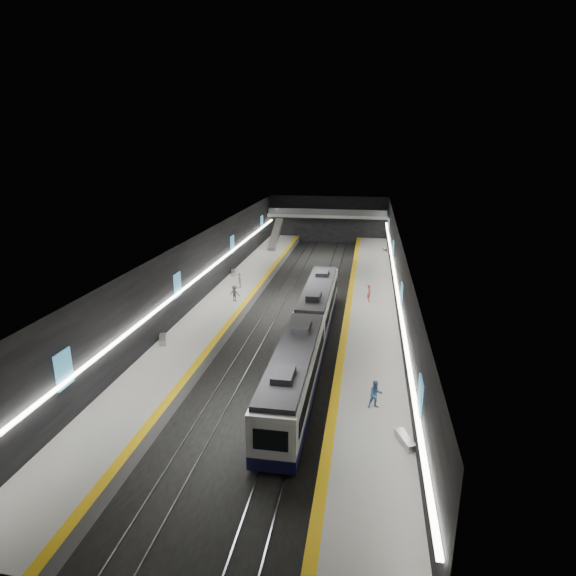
% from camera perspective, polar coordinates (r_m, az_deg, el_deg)
% --- Properties ---
extents(ground, '(70.00, 70.00, 0.00)m').
position_cam_1_polar(ground, '(50.90, 1.23, -2.47)').
color(ground, black).
rests_on(ground, ground).
extents(ceiling, '(20.00, 70.00, 0.04)m').
position_cam_1_polar(ceiling, '(48.80, 1.29, 6.41)').
color(ceiling, beige).
rests_on(ceiling, wall_left).
extents(wall_left, '(0.04, 70.00, 8.00)m').
position_cam_1_polar(wall_left, '(52.05, -9.70, 2.33)').
color(wall_left, black).
rests_on(wall_left, ground).
extents(wall_right, '(0.04, 70.00, 8.00)m').
position_cam_1_polar(wall_right, '(49.31, 12.84, 1.32)').
color(wall_right, black).
rests_on(wall_right, ground).
extents(wall_back, '(20.00, 0.04, 8.00)m').
position_cam_1_polar(wall_back, '(83.76, 4.80, 8.09)').
color(wall_back, black).
rests_on(wall_back, ground).
extents(wall_front, '(20.00, 0.04, 8.00)m').
position_cam_1_polar(wall_front, '(19.33, -15.91, -26.19)').
color(wall_front, black).
rests_on(wall_front, ground).
extents(platform_left, '(5.00, 70.00, 1.00)m').
position_cam_1_polar(platform_left, '(52.29, -6.92, -1.48)').
color(platform_left, slate).
rests_on(platform_left, ground).
extents(tile_surface_left, '(5.00, 70.00, 0.02)m').
position_cam_1_polar(tile_surface_left, '(52.13, -6.94, -0.95)').
color(tile_surface_left, '#9C9C97').
rests_on(tile_surface_left, platform_left).
extents(tactile_strip_left, '(0.60, 70.00, 0.02)m').
position_cam_1_polar(tactile_strip_left, '(51.56, -4.60, -1.07)').
color(tactile_strip_left, '#E9B30C').
rests_on(tactile_strip_left, platform_left).
extents(platform_right, '(5.00, 70.00, 1.00)m').
position_cam_1_polar(platform_right, '(50.26, 9.73, -2.38)').
color(platform_right, slate).
rests_on(platform_right, ground).
extents(tile_surface_right, '(5.00, 70.00, 0.02)m').
position_cam_1_polar(tile_surface_right, '(50.09, 9.76, -1.83)').
color(tile_surface_right, '#9C9C97').
rests_on(tile_surface_right, platform_right).
extents(tactile_strip_right, '(0.60, 70.00, 0.02)m').
position_cam_1_polar(tactile_strip_right, '(50.11, 7.25, -1.70)').
color(tactile_strip_right, '#E9B30C').
rests_on(tactile_strip_right, platform_right).
extents(rails, '(6.52, 70.00, 0.12)m').
position_cam_1_polar(rails, '(50.88, 1.23, -2.41)').
color(rails, gray).
rests_on(rails, ground).
extents(train, '(2.69, 30.04, 3.60)m').
position_cam_1_polar(train, '(39.01, 2.38, -5.30)').
color(train, '#0F0F37').
rests_on(train, ground).
extents(ad_posters, '(19.94, 53.50, 2.20)m').
position_cam_1_polar(ad_posters, '(50.53, 1.43, 2.72)').
color(ad_posters, '#439BC9').
rests_on(ad_posters, wall_left).
extents(cove_light_left, '(0.25, 68.60, 0.12)m').
position_cam_1_polar(cove_light_left, '(52.03, -9.49, 2.11)').
color(cove_light_left, white).
rests_on(cove_light_left, wall_left).
extents(cove_light_right, '(0.25, 68.60, 0.12)m').
position_cam_1_polar(cove_light_right, '(49.35, 12.59, 1.11)').
color(cove_light_right, white).
rests_on(cove_light_right, wall_right).
extents(mezzanine_bridge, '(20.00, 3.00, 1.50)m').
position_cam_1_polar(mezzanine_bridge, '(81.57, 4.69, 8.58)').
color(mezzanine_bridge, gray).
rests_on(mezzanine_bridge, wall_left).
extents(escalator, '(1.20, 7.50, 3.92)m').
position_cam_1_polar(escalator, '(76.18, -1.48, 6.40)').
color(escalator, '#99999E').
rests_on(escalator, platform_left).
extents(bench_left_near, '(1.23, 1.94, 0.46)m').
position_cam_1_polar(bench_left_near, '(41.44, -14.65, -5.94)').
color(bench_left_near, '#99999E').
rests_on(bench_left_near, platform_left).
extents(bench_left_far, '(1.07, 1.94, 0.46)m').
position_cam_1_polar(bench_left_far, '(60.51, -6.49, 1.84)').
color(bench_left_far, '#99999E').
rests_on(bench_left_far, platform_left).
extents(bench_right_near, '(1.16, 1.89, 0.45)m').
position_cam_1_polar(bench_right_near, '(28.58, 13.73, -17.10)').
color(bench_right_near, '#99999E').
rests_on(bench_right_near, platform_right).
extents(bench_right_far, '(0.68, 1.76, 0.42)m').
position_cam_1_polar(bench_right_far, '(74.88, 11.40, 4.56)').
color(bench_right_far, '#99999E').
rests_on(bench_right_far, platform_right).
extents(passenger_right_a, '(0.51, 0.69, 1.77)m').
position_cam_1_polar(passenger_right_a, '(50.52, 9.58, -0.62)').
color(passenger_right_a, '#D1534E').
rests_on(passenger_right_a, platform_right).
extents(passenger_right_b, '(1.09, 0.97, 1.85)m').
position_cam_1_polar(passenger_right_b, '(31.08, 10.34, -12.34)').
color(passenger_right_b, '#49709F').
rests_on(passenger_right_b, platform_right).
extents(passenger_left_a, '(0.83, 1.12, 1.77)m').
position_cam_1_polar(passenger_left_a, '(54.59, -5.74, 0.89)').
color(passenger_left_a, silver).
rests_on(passenger_left_a, platform_left).
extents(passenger_left_b, '(1.17, 0.79, 1.68)m').
position_cam_1_polar(passenger_left_b, '(50.19, -6.34, -0.65)').
color(passenger_left_b, '#43444B').
rests_on(passenger_left_b, platform_left).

